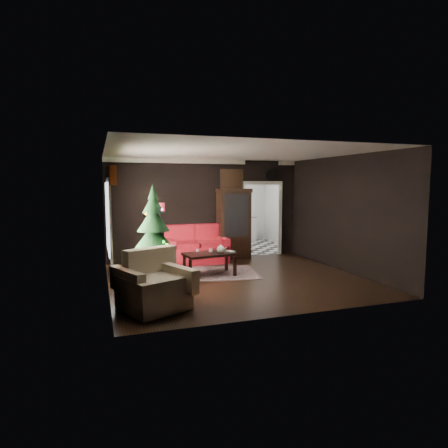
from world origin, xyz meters
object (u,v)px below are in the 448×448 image
object	(u,v)px
curio_cabinet	(234,225)
kitchen_table	(237,238)
christmas_tree	(154,234)
wall_clock	(270,175)
teapot	(221,249)
loveseat	(196,244)
floor_lamp	(160,235)
coffee_table	(209,264)
armchair	(154,282)

from	to	relation	value
curio_cabinet	kitchen_table	bearing A→B (deg)	65.56
christmas_tree	kitchen_table	xyz separation A→B (m)	(3.19, 3.40, -0.68)
curio_cabinet	wall_clock	size ratio (longest dim) A/B	5.94
christmas_tree	teapot	bearing A→B (deg)	5.27
loveseat	floor_lamp	distance (m)	1.09
teapot	wall_clock	world-z (taller)	wall_clock
christmas_tree	curio_cabinet	bearing A→B (deg)	37.91
curio_cabinet	coffee_table	xyz separation A→B (m)	(-1.23, -1.71, -0.68)
wall_clock	christmas_tree	bearing A→B (deg)	-150.02
teapot	kitchen_table	size ratio (longest dim) A/B	0.27
teapot	loveseat	bearing A→B (deg)	95.75
loveseat	armchair	xyz separation A→B (m)	(-1.65, -3.50, -0.04)
curio_cabinet	teapot	xyz separation A→B (m)	(-0.99, -1.83, -0.33)
coffee_table	teapot	size ratio (longest dim) A/B	5.64
floor_lamp	teapot	size ratio (longest dim) A/B	8.01
armchair	kitchen_table	bearing A→B (deg)	32.94
christmas_tree	armchair	world-z (taller)	christmas_tree
loveseat	christmas_tree	bearing A→B (deg)	-128.30
loveseat	curio_cabinet	size ratio (longest dim) A/B	0.89
loveseat	wall_clock	distance (m)	3.04
coffee_table	kitchen_table	size ratio (longest dim) A/B	1.52
wall_clock	curio_cabinet	bearing A→B (deg)	-171.47
loveseat	christmas_tree	size ratio (longest dim) A/B	0.85
loveseat	christmas_tree	distance (m)	2.30
coffee_table	floor_lamp	bearing A→B (deg)	126.36
armchair	loveseat	bearing A→B (deg)	41.52
armchair	coffee_table	bearing A→B (deg)	28.71
curio_cabinet	coffee_table	size ratio (longest dim) A/B	1.66
loveseat	kitchen_table	world-z (taller)	loveseat
armchair	teapot	xyz separation A→B (m)	(1.81, 1.89, 0.16)
curio_cabinet	wall_clock	xyz separation A→B (m)	(1.20, 0.18, 1.43)
curio_cabinet	kitchen_table	world-z (taller)	curio_cabinet
coffee_table	wall_clock	bearing A→B (deg)	37.91
wall_clock	kitchen_table	xyz separation A→B (m)	(-0.55, 1.25, -2.00)
christmas_tree	teapot	distance (m)	1.61
curio_cabinet	wall_clock	distance (m)	1.88
floor_lamp	teapot	distance (m)	1.83
kitchen_table	wall_clock	bearing A→B (deg)	-66.25
loveseat	armchair	bearing A→B (deg)	-115.23
curio_cabinet	armchair	distance (m)	4.68
armchair	teapot	bearing A→B (deg)	22.93
coffee_table	teapot	bearing A→B (deg)	-26.83
loveseat	wall_clock	world-z (taller)	wall_clock
floor_lamp	coffee_table	distance (m)	1.67
loveseat	wall_clock	size ratio (longest dim) A/B	5.31
floor_lamp	coffee_table	bearing A→B (deg)	-53.64
floor_lamp	armchair	size ratio (longest dim) A/B	1.55
curio_cabinet	teapot	size ratio (longest dim) A/B	9.39
floor_lamp	teapot	bearing A→B (deg)	-49.82
curio_cabinet	loveseat	bearing A→B (deg)	-169.17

